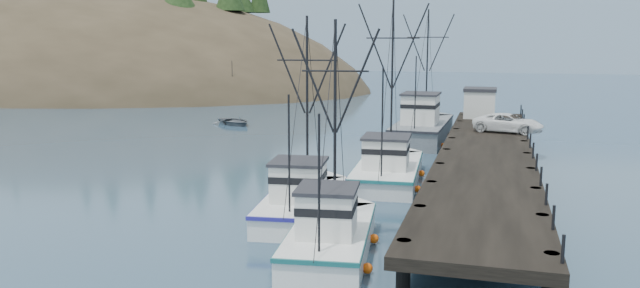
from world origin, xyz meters
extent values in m
plane|color=navy|center=(0.00, 0.00, 0.00)|extent=(400.00, 400.00, 0.00)
cube|color=black|center=(14.00, 16.00, 1.75)|extent=(6.00, 44.00, 0.50)
cylinder|color=black|center=(11.40, -4.00, 1.00)|extent=(0.56, 0.56, 2.00)
cylinder|color=black|center=(16.60, -4.00, 1.00)|extent=(0.56, 0.56, 2.00)
cylinder|color=black|center=(11.40, 1.00, 1.00)|extent=(0.56, 0.56, 2.00)
cylinder|color=black|center=(16.60, 1.00, 1.00)|extent=(0.56, 0.56, 2.00)
cylinder|color=black|center=(11.40, 6.00, 1.00)|extent=(0.56, 0.56, 2.00)
cylinder|color=black|center=(16.60, 6.00, 1.00)|extent=(0.56, 0.56, 2.00)
cylinder|color=black|center=(11.40, 11.00, 1.00)|extent=(0.56, 0.56, 2.00)
cylinder|color=black|center=(16.60, 11.00, 1.00)|extent=(0.56, 0.56, 2.00)
cylinder|color=black|center=(11.40, 16.00, 1.00)|extent=(0.56, 0.56, 2.00)
cylinder|color=black|center=(16.60, 16.00, 1.00)|extent=(0.56, 0.56, 2.00)
cylinder|color=black|center=(11.40, 21.00, 1.00)|extent=(0.56, 0.56, 2.00)
cylinder|color=black|center=(16.60, 21.00, 1.00)|extent=(0.56, 0.56, 2.00)
cylinder|color=black|center=(11.40, 26.00, 1.00)|extent=(0.56, 0.56, 2.00)
cylinder|color=black|center=(16.60, 26.00, 1.00)|extent=(0.56, 0.56, 2.00)
cylinder|color=black|center=(11.40, 31.00, 1.00)|extent=(0.56, 0.56, 2.00)
cylinder|color=black|center=(16.60, 31.00, 1.00)|extent=(0.56, 0.56, 2.00)
cylinder|color=black|center=(11.40, 36.00, 1.00)|extent=(0.56, 0.56, 2.00)
cylinder|color=black|center=(16.60, 36.00, 1.00)|extent=(0.56, 0.56, 2.00)
ellipsoid|color=#382D1E|center=(-70.00, 78.00, -6.00)|extent=(132.00, 78.00, 51.00)
ellipsoid|color=black|center=(-75.00, 82.00, -2.00)|extent=(109.20, 62.40, 41.60)
cube|color=beige|center=(-38.00, 56.00, 1.40)|extent=(4.00, 5.00, 2.80)
cube|color=beige|center=(-44.00, 60.00, 1.40)|extent=(4.00, 5.00, 2.80)
cube|color=beige|center=(-34.00, 62.00, 1.40)|extent=(4.00, 5.00, 2.80)
cube|color=#9EB2C6|center=(10.00, 170.00, 0.00)|extent=(360.00, 40.00, 26.00)
cube|color=silver|center=(-40.00, 185.00, 0.00)|extent=(180.00, 25.00, 18.00)
cube|color=white|center=(-37.67, 65.70, 0.30)|extent=(1.00, 3.50, 0.90)
cylinder|color=black|center=(-37.67, 65.70, 3.20)|extent=(0.08, 0.08, 6.00)
cube|color=white|center=(-40.61, 65.18, 0.30)|extent=(1.00, 3.50, 0.90)
cylinder|color=black|center=(-40.61, 65.18, 3.20)|extent=(0.08, 0.08, 6.00)
cube|color=white|center=(-29.86, 54.89, 0.30)|extent=(1.00, 3.50, 0.90)
cylinder|color=black|center=(-29.86, 54.89, 3.20)|extent=(0.08, 0.08, 6.00)
cube|color=white|center=(-23.99, 59.32, 0.30)|extent=(1.00, 3.50, 0.90)
cylinder|color=black|center=(-23.99, 59.32, 3.20)|extent=(0.08, 0.08, 6.00)
cube|color=white|center=(-22.10, 56.49, 0.30)|extent=(1.00, 3.50, 0.90)
cylinder|color=black|center=(-22.10, 56.49, 3.20)|extent=(0.08, 0.08, 6.00)
cube|color=white|center=(-43.25, 50.41, 0.30)|extent=(1.00, 3.50, 0.90)
cylinder|color=black|center=(-43.25, 50.41, 3.20)|extent=(0.08, 0.08, 6.00)
cube|color=white|center=(-32.25, 54.53, 0.30)|extent=(1.00, 3.50, 0.90)
cylinder|color=black|center=(-32.25, 54.53, 3.20)|extent=(0.08, 0.08, 6.00)
cube|color=white|center=(-31.96, 58.47, 0.30)|extent=(1.00, 3.50, 0.90)
cylinder|color=black|center=(-31.96, 58.47, 3.20)|extent=(0.08, 0.08, 6.00)
cube|color=white|center=(7.72, -0.80, 0.45)|extent=(4.31, 8.83, 1.60)
cube|color=white|center=(7.21, 3.42, 0.45)|extent=(3.29, 3.29, 1.60)
cube|color=#165858|center=(7.72, -0.80, 1.15)|extent=(4.40, 9.05, 0.18)
cube|color=silver|center=(7.85, -1.88, 2.20)|extent=(2.59, 2.66, 1.90)
cube|color=#26262B|center=(7.85, -1.88, 3.23)|extent=(2.81, 2.90, 0.16)
cylinder|color=black|center=(7.56, 0.50, 5.75)|extent=(0.14, 0.14, 9.00)
cylinder|color=black|center=(8.11, -4.04, 3.95)|extent=(0.10, 0.10, 5.40)
cube|color=white|center=(4.80, 4.42, 0.45)|extent=(4.67, 9.37, 1.60)
cube|color=white|center=(4.27, 8.89, 0.45)|extent=(3.61, 3.61, 1.60)
cube|color=navy|center=(4.80, 4.42, 1.15)|extent=(4.77, 9.61, 0.18)
cube|color=silver|center=(4.94, 3.27, 2.20)|extent=(2.82, 2.82, 1.90)
cube|color=#26262B|center=(4.94, 3.27, 3.23)|extent=(3.07, 3.08, 0.16)
cylinder|color=black|center=(4.64, 5.79, 5.92)|extent=(0.14, 0.14, 9.35)
cylinder|color=black|center=(5.21, 0.98, 4.05)|extent=(0.10, 0.10, 5.61)
cube|color=white|center=(7.80, 13.71, 0.45)|extent=(4.58, 10.43, 1.60)
cube|color=white|center=(7.47, 18.79, 0.45)|extent=(3.92, 3.92, 1.60)
cube|color=#1A686A|center=(7.80, 13.71, 1.15)|extent=(4.67, 10.70, 0.18)
cube|color=silver|center=(7.88, 12.40, 2.20)|extent=(2.93, 3.05, 1.90)
cube|color=#26262B|center=(7.88, 12.40, 3.23)|extent=(3.18, 3.32, 0.16)
cylinder|color=black|center=(7.70, 15.27, 6.70)|extent=(0.14, 0.14, 10.89)
cylinder|color=black|center=(8.05, 9.79, 4.52)|extent=(0.10, 0.10, 6.54)
cube|color=slate|center=(8.07, 30.83, 0.75)|extent=(4.63, 12.39, 2.20)
cube|color=slate|center=(8.26, 36.96, 0.75)|extent=(4.26, 4.26, 2.20)
cube|color=black|center=(8.07, 30.83, 1.75)|extent=(4.72, 12.71, 0.18)
cube|color=silver|center=(8.02, 29.26, 3.15)|extent=(3.08, 3.55, 2.60)
cube|color=#26262B|center=(8.02, 29.26, 4.53)|extent=(3.35, 3.87, 0.16)
cylinder|color=black|center=(8.13, 32.72, 6.94)|extent=(0.14, 0.14, 10.17)
cylinder|color=black|center=(7.92, 26.12, 4.90)|extent=(0.10, 0.10, 6.10)
cube|color=silver|center=(13.01, 34.00, 3.25)|extent=(2.80, 3.00, 2.50)
cube|color=#26262B|center=(13.01, 34.00, 4.65)|extent=(3.00, 3.20, 0.30)
imported|color=white|center=(15.50, 25.04, 2.75)|extent=(5.83, 3.65, 1.50)
imported|color=#54585D|center=(-13.11, 36.43, 0.00)|extent=(6.21, 5.90, 1.05)
camera|label=1|loc=(14.47, -26.33, 9.46)|focal=35.00mm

